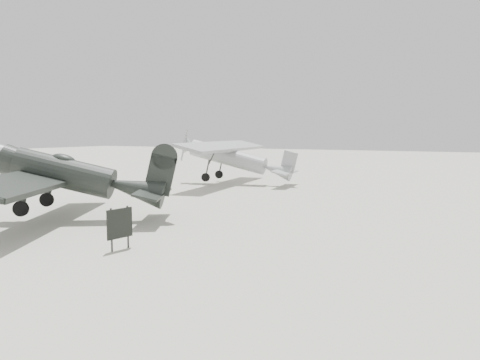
# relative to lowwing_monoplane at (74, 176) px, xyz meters

# --- Properties ---
(ground) EXTENTS (160.00, 160.00, 0.00)m
(ground) POSITION_rel_lowwing_monoplane_xyz_m (3.56, 2.01, -1.90)
(ground) COLOR #A7A494
(ground) RESTS_ON ground
(lowwing_monoplane) EXTENTS (8.65, 10.65, 3.59)m
(lowwing_monoplane) POSITION_rel_lowwing_monoplane_xyz_m (0.00, 0.00, 0.00)
(lowwing_monoplane) COLOR black
(lowwing_monoplane) RESTS_ON ground
(highwing_monoplane) EXTENTS (8.65, 12.16, 3.44)m
(highwing_monoplane) POSITION_rel_lowwing_monoplane_xyz_m (-0.79, 15.36, 0.25)
(highwing_monoplane) COLOR #949799
(highwing_monoplane) RESTS_ON ground
(sign_board) EXTENTS (0.23, 0.95, 1.37)m
(sign_board) POSITION_rel_lowwing_monoplane_xyz_m (5.08, -2.89, -1.08)
(sign_board) COLOR #333333
(sign_board) RESTS_ON ground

